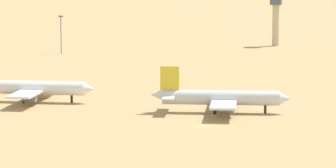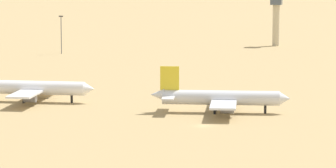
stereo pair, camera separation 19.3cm
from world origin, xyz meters
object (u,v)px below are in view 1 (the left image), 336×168
(parked_jet_red_2, at_px, (30,88))
(light_pole_mid, at_px, (61,32))
(control_tower, at_px, (276,14))
(parked_jet_yellow_3, at_px, (219,98))

(parked_jet_red_2, xyz_separation_m, light_pole_mid, (-34.68, 127.99, 5.24))
(control_tower, distance_m, light_pole_mid, 101.66)
(parked_jet_red_2, xyz_separation_m, control_tower, (50.74, 182.85, 10.66))
(light_pole_mid, bearing_deg, parked_jet_yellow_3, -56.09)
(parked_jet_red_2, relative_size, parked_jet_yellow_3, 1.01)
(parked_jet_yellow_3, height_order, control_tower, control_tower)
(control_tower, height_order, light_pole_mid, control_tower)
(parked_jet_red_2, xyz_separation_m, parked_jet_yellow_3, (55.92, -6.79, -0.05))
(parked_jet_yellow_3, bearing_deg, light_pole_mid, 116.44)
(parked_jet_yellow_3, bearing_deg, control_tower, 84.10)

